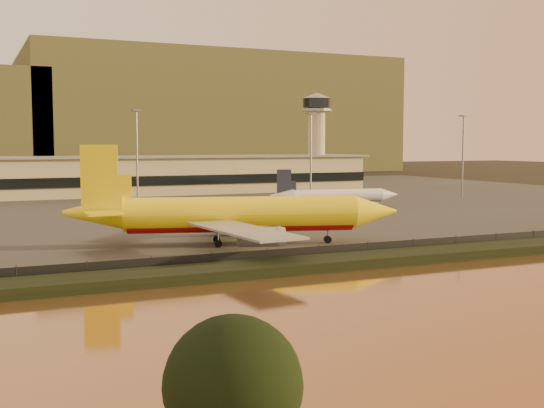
{
  "coord_description": "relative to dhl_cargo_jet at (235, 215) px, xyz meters",
  "views": [
    {
      "loc": [
        -50.99,
        -96.62,
        16.69
      ],
      "look_at": [
        -2.03,
        12.0,
        6.19
      ],
      "focal_mm": 45.0,
      "sensor_mm": 36.0,
      "label": 1
    }
  ],
  "objects": [
    {
      "name": "ground",
      "position": [
        10.92,
        -6.9,
        -5.1
      ],
      "size": [
        900.0,
        900.0,
        0.0
      ],
      "primitive_type": "plane",
      "color": "black",
      "rests_on": "ground"
    },
    {
      "name": "embankment",
      "position": [
        10.92,
        -23.9,
        -4.4
      ],
      "size": [
        320.0,
        7.0,
        1.4
      ],
      "primitive_type": "cube",
      "color": "black",
      "rests_on": "ground"
    },
    {
      "name": "tarmac",
      "position": [
        10.92,
        88.1,
        -5.0
      ],
      "size": [
        320.0,
        220.0,
        0.2
      ],
      "primitive_type": "cube",
      "color": "#2D2D2D",
      "rests_on": "ground"
    },
    {
      "name": "perimeter_fence",
      "position": [
        10.92,
        -19.9,
        -3.8
      ],
      "size": [
        300.0,
        0.05,
        2.2
      ],
      "primitive_type": "cube",
      "color": "black",
      "rests_on": "tarmac"
    },
    {
      "name": "terminal_building",
      "position": [
        -3.6,
        118.65,
        1.15
      ],
      "size": [
        202.0,
        25.0,
        12.6
      ],
      "color": "tan",
      "rests_on": "tarmac"
    },
    {
      "name": "control_tower",
      "position": [
        80.92,
        124.1,
        16.56
      ],
      "size": [
        11.2,
        11.2,
        35.5
      ],
      "color": "tan",
      "rests_on": "tarmac"
    },
    {
      "name": "apron_light_masts",
      "position": [
        25.92,
        68.1,
        10.6
      ],
      "size": [
        152.2,
        12.2,
        25.4
      ],
      "color": "slate",
      "rests_on": "tarmac"
    },
    {
      "name": "distant_hills",
      "position": [
        -9.82,
        333.1,
        26.29
      ],
      "size": [
        470.0,
        160.0,
        70.0
      ],
      "color": "brown",
      "rests_on": "ground"
    },
    {
      "name": "dhl_cargo_jet",
      "position": [
        0.0,
        0.0,
        0.0
      ],
      "size": [
        53.97,
        51.59,
        16.41
      ],
      "rotation": [
        0.0,
        0.0,
        -0.29
      ],
      "color": "yellow",
      "rests_on": "tarmac"
    },
    {
      "name": "white_narrowbody_jet",
      "position": [
        46.76,
        49.32,
        -1.87
      ],
      "size": [
        35.26,
        34.11,
        10.13
      ],
      "rotation": [
        0.0,
        0.0,
        -0.14
      ],
      "color": "silver",
      "rests_on": "tarmac"
    },
    {
      "name": "gse_vehicle_yellow",
      "position": [
        30.7,
        17.38,
        -4.09
      ],
      "size": [
        3.93,
        2.8,
        1.61
      ],
      "primitive_type": "cube",
      "rotation": [
        0.0,
        0.0,
        0.37
      ],
      "color": "yellow",
      "rests_on": "tarmac"
    },
    {
      "name": "gse_vehicle_white",
      "position": [
        -4.81,
        23.87,
        -4.01
      ],
      "size": [
        3.99,
        1.83,
        1.79
      ],
      "primitive_type": "cube",
      "rotation": [
        0.0,
        0.0,
        -0.01
      ],
      "color": "silver",
      "rests_on": "tarmac"
    },
    {
      "name": "shore_tree",
      "position": [
        -29.12,
        -75.57,
        0.63
      ],
      "size": [
        6.83,
        6.34,
        9.11
      ],
      "rotation": [
        0.0,
        0.0,
        0.33
      ],
      "color": "black",
      "rests_on": "ground"
    }
  ]
}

